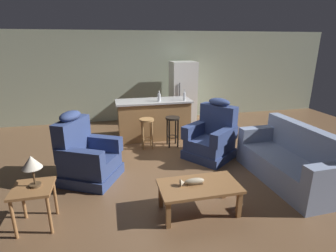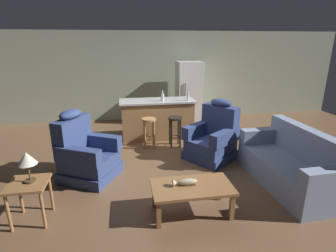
{
  "view_description": "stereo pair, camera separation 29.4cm",
  "coord_description": "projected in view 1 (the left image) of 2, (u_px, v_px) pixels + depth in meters",
  "views": [
    {
      "loc": [
        -1.05,
        -4.74,
        2.27
      ],
      "look_at": [
        0.02,
        -0.1,
        0.75
      ],
      "focal_mm": 28.0,
      "sensor_mm": 36.0,
      "label": 1
    },
    {
      "loc": [
        -0.76,
        -4.79,
        2.27
      ],
      "look_at": [
        0.02,
        -0.1,
        0.75
      ],
      "focal_mm": 28.0,
      "sensor_mm": 36.0,
      "label": 2
    }
  ],
  "objects": [
    {
      "name": "couch",
      "position": [
        291.0,
        162.0,
        4.44
      ],
      "size": [
        0.9,
        1.92,
        0.94
      ],
      "rotation": [
        0.0,
        0.0,
        3.17
      ],
      "color": "#8493B2",
      "rests_on": "ground_plane"
    },
    {
      "name": "kitchen_island",
      "position": [
        154.0,
        119.0,
        6.42
      ],
      "size": [
        1.8,
        0.7,
        0.95
      ],
      "color": "#9E7042",
      "rests_on": "ground_plane"
    },
    {
      "name": "recliner_near_lamp",
      "position": [
        86.0,
        156.0,
        4.45
      ],
      "size": [
        1.13,
        1.13,
        1.2
      ],
      "rotation": [
        0.0,
        0.0,
        -0.48
      ],
      "color": "navy",
      "rests_on": "ground_plane"
    },
    {
      "name": "bar_stool_right",
      "position": [
        173.0,
        126.0,
        5.91
      ],
      "size": [
        0.32,
        0.32,
        0.68
      ],
      "color": "black",
      "rests_on": "ground_plane"
    },
    {
      "name": "ground_plane",
      "position": [
        166.0,
        160.0,
        5.31
      ],
      "size": [
        12.0,
        12.0,
        0.0
      ],
      "color": "brown"
    },
    {
      "name": "bar_stool_left",
      "position": [
        147.0,
        128.0,
        5.78
      ],
      "size": [
        0.32,
        0.32,
        0.68
      ],
      "color": "#A87A47",
      "rests_on": "ground_plane"
    },
    {
      "name": "bottle_tall_green",
      "position": [
        184.0,
        96.0,
        6.23
      ],
      "size": [
        0.06,
        0.06,
        0.27
      ],
      "color": "silver",
      "rests_on": "kitchen_island"
    },
    {
      "name": "table_lamp",
      "position": [
        32.0,
        164.0,
        3.18
      ],
      "size": [
        0.24,
        0.24,
        0.41
      ],
      "color": "#4C3823",
      "rests_on": "end_table"
    },
    {
      "name": "back_wall",
      "position": [
        143.0,
        77.0,
        7.82
      ],
      "size": [
        12.0,
        0.05,
        2.6
      ],
      "color": "#9EA88E",
      "rests_on": "ground_plane"
    },
    {
      "name": "refrigerator",
      "position": [
        183.0,
        92.0,
        7.64
      ],
      "size": [
        0.7,
        0.69,
        1.76
      ],
      "color": "white",
      "rests_on": "ground_plane"
    },
    {
      "name": "bottle_short_amber",
      "position": [
        159.0,
        97.0,
        6.14
      ],
      "size": [
        0.08,
        0.08,
        0.25
      ],
      "color": "silver",
      "rests_on": "kitchen_island"
    },
    {
      "name": "end_table",
      "position": [
        33.0,
        194.0,
        3.28
      ],
      "size": [
        0.48,
        0.48,
        0.56
      ],
      "color": "olive",
      "rests_on": "ground_plane"
    },
    {
      "name": "fish_figurine",
      "position": [
        192.0,
        182.0,
        3.57
      ],
      "size": [
        0.34,
        0.1,
        0.1
      ],
      "color": "#4C3823",
      "rests_on": "coffee_table"
    },
    {
      "name": "coffee_table",
      "position": [
        199.0,
        188.0,
        3.59
      ],
      "size": [
        1.1,
        0.6,
        0.42
      ],
      "color": "olive",
      "rests_on": "ground_plane"
    },
    {
      "name": "recliner_near_island",
      "position": [
        212.0,
        137.0,
        5.35
      ],
      "size": [
        1.18,
        1.18,
        1.2
      ],
      "rotation": [
        0.0,
        0.0,
        3.78
      ],
      "color": "navy",
      "rests_on": "ground_plane"
    }
  ]
}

